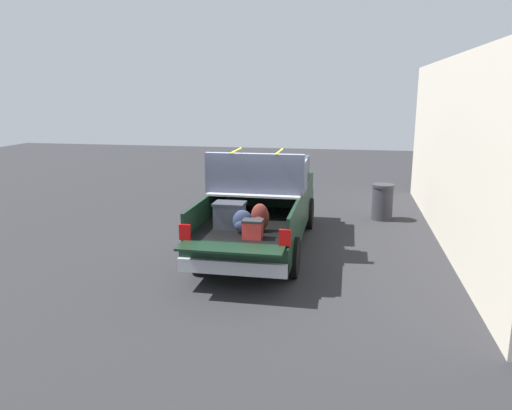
{
  "coord_description": "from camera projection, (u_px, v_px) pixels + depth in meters",
  "views": [
    {
      "loc": [
        -10.54,
        -1.9,
        3.42
      ],
      "look_at": [
        -0.6,
        0.0,
        1.1
      ],
      "focal_mm": 34.67,
      "sensor_mm": 36.0,
      "label": 1
    }
  ],
  "objects": [
    {
      "name": "trash_can",
      "position": [
        382.0,
        202.0,
        13.49
      ],
      "size": [
        0.6,
        0.6,
        0.98
      ],
      "color": "#2D2D33",
      "rests_on": "ground_plane"
    },
    {
      "name": "pickup_truck",
      "position": [
        264.0,
        202.0,
        11.32
      ],
      "size": [
        6.05,
        2.06,
        2.23
      ],
      "color": "black",
      "rests_on": "ground_plane"
    },
    {
      "name": "ground_plane",
      "position": [
        261.0,
        246.0,
        11.2
      ],
      "size": [
        40.0,
        40.0,
        0.0
      ],
      "primitive_type": "plane",
      "color": "#262628"
    },
    {
      "name": "building_facade",
      "position": [
        452.0,
        151.0,
        11.27
      ],
      "size": [
        11.2,
        0.36,
        4.19
      ],
      "primitive_type": "cube",
      "color": "beige",
      "rests_on": "ground_plane"
    }
  ]
}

